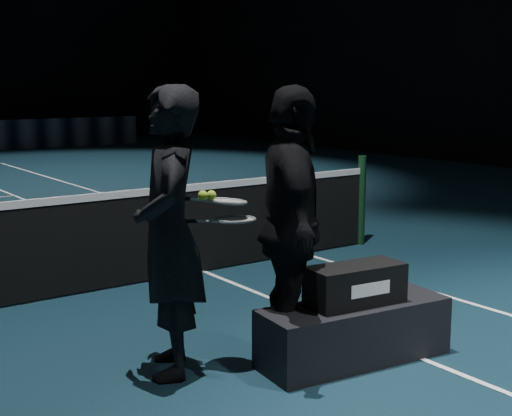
# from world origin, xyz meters

# --- Properties ---
(net_post_right) EXTENTS (0.10, 0.10, 1.10)m
(net_post_right) POSITION_xyz_m (6.40, 0.00, 0.55)
(net_post_right) COLOR black
(net_post_right) RESTS_ON floor
(player_bench) EXTENTS (1.46, 0.64, 0.42)m
(player_bench) POSITION_xyz_m (3.70, -2.72, 0.21)
(player_bench) COLOR black
(player_bench) RESTS_ON floor
(racket_bag) EXTENTS (0.74, 0.38, 0.28)m
(racket_bag) POSITION_xyz_m (3.70, -2.72, 0.57)
(racket_bag) COLOR black
(racket_bag) RESTS_ON player_bench
(bag_signature) EXTENTS (0.33, 0.04, 0.09)m
(bag_signature) POSITION_xyz_m (3.70, -2.88, 0.57)
(bag_signature) COLOR white
(bag_signature) RESTS_ON racket_bag
(player_a) EXTENTS (0.74, 0.85, 1.97)m
(player_a) POSITION_xyz_m (2.54, -2.13, 0.98)
(player_a) COLOR black
(player_a) RESTS_ON floor
(player_b) EXTENTS (0.98, 1.24, 1.97)m
(player_b) POSITION_xyz_m (3.31, -2.48, 0.98)
(player_b) COLOR black
(player_b) RESTS_ON floor
(racket_lower) EXTENTS (0.71, 0.48, 0.03)m
(racket_lower) POSITION_xyz_m (2.95, -2.31, 1.06)
(racket_lower) COLOR black
(racket_lower) RESTS_ON player_a
(racket_upper) EXTENTS (0.71, 0.44, 0.10)m
(racket_upper) POSITION_xyz_m (2.92, -2.26, 1.18)
(racket_upper) COLOR black
(racket_upper) RESTS_ON player_b
(tennis_balls) EXTENTS (0.12, 0.10, 0.12)m
(tennis_balls) POSITION_xyz_m (2.77, -2.23, 1.24)
(tennis_balls) COLOR #A3DC2E
(tennis_balls) RESTS_ON racket_upper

